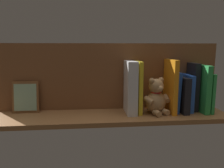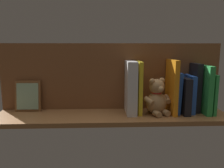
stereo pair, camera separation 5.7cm
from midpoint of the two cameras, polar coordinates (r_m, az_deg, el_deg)
ground_plane at (r=108.56cm, az=1.51°, el=-8.52°), size 115.59×25.19×2.20cm
shelf_back_panel at (r=114.49cm, az=1.21°, el=1.97°), size 115.59×1.50×34.93cm
book_0 at (r=120.77cm, az=25.51°, el=-2.18°), size 1.56×15.36×19.94cm
book_1 at (r=118.96cm, az=24.42°, el=-1.26°), size 2.61×15.69×24.04cm
book_2 at (r=119.67cm, az=22.39°, el=-0.87°), size 2.85×10.54×24.82cm
book_3 at (r=117.78cm, az=21.04°, el=-2.41°), size 2.44×12.89×18.90cm
book_4 at (r=115.35cm, az=19.65°, el=-2.80°), size 3.20×15.47×18.02cm
book_5 at (r=115.09cm, az=17.94°, el=-2.08°), size 2.60×12.88×20.63cm
book_6 at (r=112.34cm, az=16.92°, el=-0.68°), size 2.19×15.56×26.85cm
teddy_bear at (r=109.51cm, az=13.25°, el=-3.71°), size 13.78×13.78×18.05cm
book_7 at (r=109.22cm, az=8.59°, el=-0.87°), size 1.91×13.34×26.04cm
dictionary_thick_white at (r=107.78cm, az=6.51°, el=-0.92°), size 4.84×14.63×26.18cm
picture_frame_leaning at (r=118.44cm, az=-20.13°, el=-3.03°), size 13.07×3.69×16.11cm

